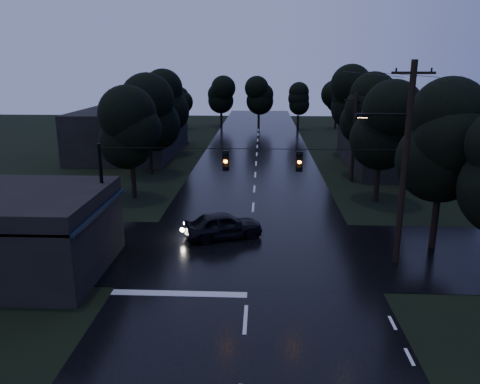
{
  "coord_description": "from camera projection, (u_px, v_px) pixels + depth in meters",
  "views": [
    {
      "loc": [
        0.57,
        -11.52,
        9.82
      ],
      "look_at": [
        -0.68,
        14.9,
        2.53
      ],
      "focal_mm": 35.0,
      "sensor_mm": 36.0,
      "label": 1
    }
  ],
  "objects": [
    {
      "name": "span_signals",
      "position": [
        261.0,
        160.0,
        22.89
      ],
      "size": [
        15.0,
        0.37,
        1.12
      ],
      "color": "black",
      "rests_on": "ground"
    },
    {
      "name": "utility_pole_far",
      "position": [
        354.0,
        137.0,
        39.28
      ],
      "size": [
        2.0,
        0.3,
        7.5
      ],
      "color": "black",
      "rests_on": "ground"
    },
    {
      "name": "building_far_left",
      "position": [
        132.0,
        131.0,
        52.22
      ],
      "size": [
        10.0,
        16.0,
        5.0
      ],
      "primitive_type": "cube",
      "color": "black",
      "rests_on": "ground"
    },
    {
      "name": "tree_left_c",
      "position": [
        164.0,
        100.0,
        51.12
      ],
      "size": [
        4.48,
        4.48,
        9.44
      ],
      "color": "black",
      "rests_on": "ground"
    },
    {
      "name": "anchor_pole_left",
      "position": [
        103.0,
        202.0,
        23.86
      ],
      "size": [
        0.18,
        0.18,
        6.0
      ],
      "primitive_type": "cylinder",
      "color": "black",
      "rests_on": "ground"
    },
    {
      "name": "cross_street",
      "position": [
        250.0,
        251.0,
        25.28
      ],
      "size": [
        60.0,
        9.0,
        0.02
      ],
      "primitive_type": "cube",
      "color": "black",
      "rests_on": "ground"
    },
    {
      "name": "tree_right_c",
      "position": [
        352.0,
        97.0,
        50.09
      ],
      "size": [
        4.76,
        4.76,
        10.03
      ],
      "color": "black",
      "rests_on": "ground"
    },
    {
      "name": "car",
      "position": [
        223.0,
        225.0,
        27.07
      ],
      "size": [
        4.88,
        3.28,
        1.54
      ],
      "primitive_type": "imported",
      "rotation": [
        0.0,
        0.0,
        1.92
      ],
      "color": "black",
      "rests_on": "ground"
    },
    {
      "name": "utility_pole_main",
      "position": [
        403.0,
        161.0,
        22.58
      ],
      "size": [
        3.5,
        0.3,
        10.0
      ],
      "color": "black",
      "rests_on": "ground"
    },
    {
      "name": "tree_right_a",
      "position": [
        382.0,
        125.0,
        33.01
      ],
      "size": [
        4.2,
        4.2,
        8.85
      ],
      "color": "black",
      "rests_on": "ground"
    },
    {
      "name": "tree_left_a",
      "position": [
        130.0,
        129.0,
        33.93
      ],
      "size": [
        3.92,
        3.92,
        8.26
      ],
      "color": "black",
      "rests_on": "ground"
    },
    {
      "name": "building_far_right",
      "position": [
        401.0,
        145.0,
        45.24
      ],
      "size": [
        10.0,
        14.0,
        4.4
      ],
      "primitive_type": "cube",
      "color": "black",
      "rests_on": "ground"
    },
    {
      "name": "tree_left_b",
      "position": [
        148.0,
        112.0,
        41.56
      ],
      "size": [
        4.2,
        4.2,
        8.85
      ],
      "color": "black",
      "rests_on": "ground"
    },
    {
      "name": "tree_right_b",
      "position": [
        366.0,
        109.0,
        40.58
      ],
      "size": [
        4.48,
        4.48,
        9.44
      ],
      "color": "black",
      "rests_on": "ground"
    },
    {
      "name": "tree_corner_near",
      "position": [
        444.0,
        140.0,
        24.19
      ],
      "size": [
        4.48,
        4.48,
        9.44
      ],
      "color": "black",
      "rests_on": "ground"
    },
    {
      "name": "main_road",
      "position": [
        255.0,
        175.0,
        42.61
      ],
      "size": [
        12.0,
        120.0,
        0.02
      ],
      "primitive_type": "cube",
      "color": "black",
      "rests_on": "ground"
    }
  ]
}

